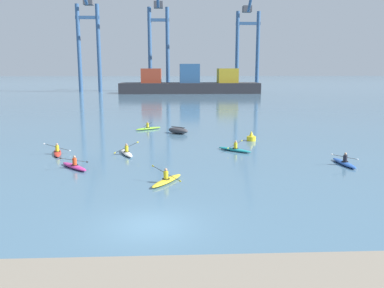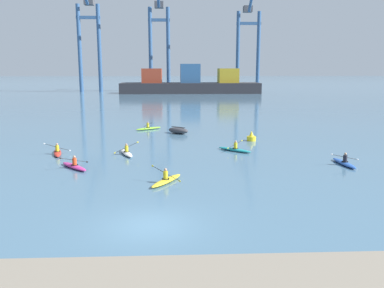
# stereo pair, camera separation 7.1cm
# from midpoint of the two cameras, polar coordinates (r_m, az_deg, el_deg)

# --- Properties ---
(ground_plane) EXTENTS (800.00, 800.00, 0.00)m
(ground_plane) POSITION_cam_midpoint_polar(r_m,az_deg,el_deg) (18.95, -5.86, -11.34)
(ground_plane) COLOR #476B84
(container_barge) EXTENTS (40.87, 9.13, 8.52)m
(container_barge) POSITION_cam_midpoint_polar(r_m,az_deg,el_deg) (120.48, -0.24, 8.49)
(container_barge) COLOR #28282D
(container_barge) RESTS_ON ground
(gantry_crane_west) EXTENTS (7.16, 18.51, 33.97)m
(gantry_crane_west) POSITION_cam_midpoint_polar(r_m,az_deg,el_deg) (129.88, -14.41, 14.90)
(gantry_crane_west) COLOR #335684
(gantry_crane_west) RESTS_ON ground
(gantry_crane_west_mid) EXTENTS (6.80, 14.75, 36.00)m
(gantry_crane_west_mid) POSITION_cam_midpoint_polar(r_m,az_deg,el_deg) (131.27, -4.65, 15.06)
(gantry_crane_west_mid) COLOR #335684
(gantry_crane_west_mid) RESTS_ON ground
(gantry_crane_east_mid) EXTENTS (7.99, 18.23, 37.33)m
(gantry_crane_east_mid) POSITION_cam_midpoint_polar(r_m,az_deg,el_deg) (137.12, 8.05, 14.90)
(gantry_crane_east_mid) COLOR #335684
(gantry_crane_east_mid) RESTS_ON ground
(capsized_dinghy) EXTENTS (2.71, 2.49, 0.76)m
(capsized_dinghy) POSITION_cam_midpoint_polar(r_m,az_deg,el_deg) (44.67, -1.91, 1.92)
(capsized_dinghy) COLOR #38383D
(capsized_dinghy) RESTS_ON ground
(channel_buoy) EXTENTS (0.90, 0.90, 1.00)m
(channel_buoy) POSITION_cam_midpoint_polar(r_m,az_deg,el_deg) (40.58, 8.45, 0.95)
(channel_buoy) COLOR yellow
(channel_buoy) RESTS_ON ground
(kayak_white) EXTENTS (2.05, 3.41, 1.08)m
(kayak_white) POSITION_cam_midpoint_polar(r_m,az_deg,el_deg) (34.15, -9.21, -1.20)
(kayak_white) COLOR silver
(kayak_white) RESTS_ON ground
(kayak_magenta) EXTENTS (2.65, 2.99, 0.98)m
(kayak_magenta) POSITION_cam_midpoint_polar(r_m,az_deg,el_deg) (30.30, -16.26, -3.00)
(kayak_magenta) COLOR #C13384
(kayak_magenta) RESTS_ON ground
(kayak_yellow) EXTENTS (2.21, 3.25, 1.06)m
(kayak_yellow) POSITION_cam_midpoint_polar(r_m,az_deg,el_deg) (25.51, -3.57, -5.10)
(kayak_yellow) COLOR yellow
(kayak_yellow) RESTS_ON ground
(kayak_blue) EXTENTS (2.25, 3.43, 0.95)m
(kayak_blue) POSITION_cam_midpoint_polar(r_m,az_deg,el_deg) (32.19, 20.79, -2.48)
(kayak_blue) COLOR #2856B2
(kayak_blue) RESTS_ON ground
(kayak_teal) EXTENTS (2.86, 2.79, 0.95)m
(kayak_teal) POSITION_cam_midpoint_polar(r_m,az_deg,el_deg) (35.29, 6.11, -0.74)
(kayak_teal) COLOR teal
(kayak_teal) RESTS_ON ground
(kayak_red) EXTENTS (2.11, 3.43, 1.05)m
(kayak_red) POSITION_cam_midpoint_polar(r_m,az_deg,el_deg) (35.68, -18.44, -1.11)
(kayak_red) COLOR red
(kayak_red) RESTS_ON ground
(kayak_lime) EXTENTS (3.13, 2.44, 1.05)m
(kayak_lime) POSITION_cam_midpoint_polar(r_m,az_deg,el_deg) (47.95, -6.13, 2.25)
(kayak_lime) COLOR #7ABC2D
(kayak_lime) RESTS_ON ground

